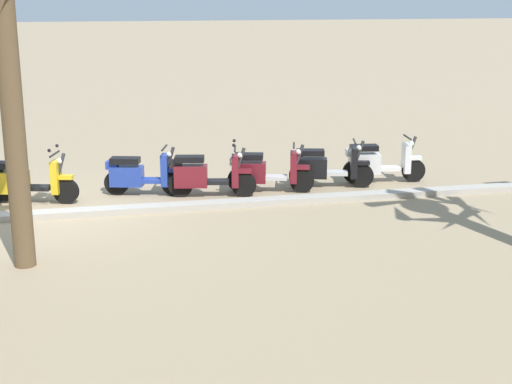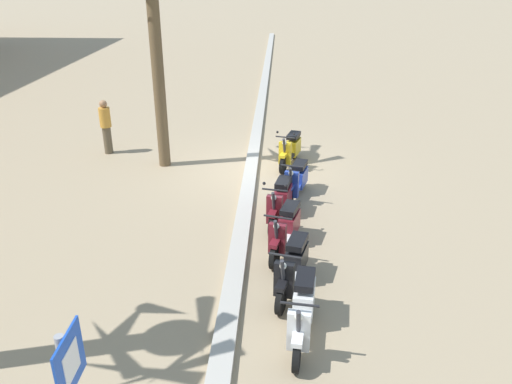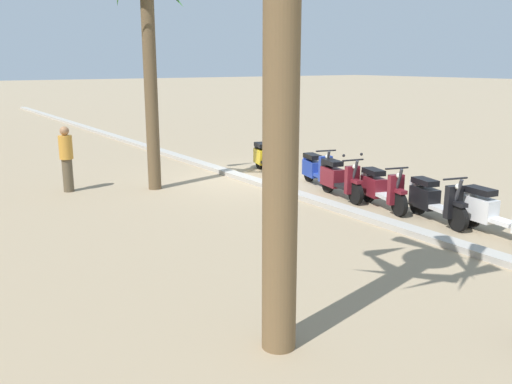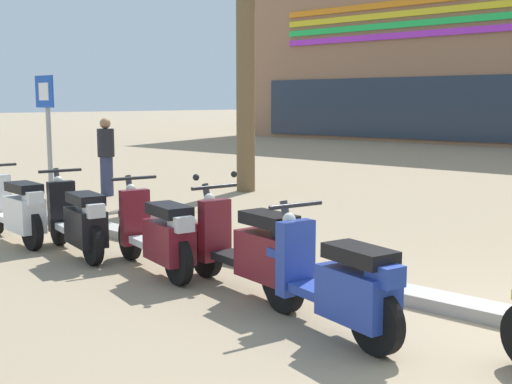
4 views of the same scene
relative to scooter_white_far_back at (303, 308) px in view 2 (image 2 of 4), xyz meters
The scene contains 10 objects.
ground_plane 7.01m from the scooter_white_far_back, ahead, with size 200.00×200.00×0.00m, color #9E896B.
curb_strip 7.03m from the scooter_white_far_back, ahead, with size 60.00×0.36×0.12m, color #ADA89E.
scooter_white_far_back is the anchor object (origin of this frame).
scooter_black_tail_end 1.28m from the scooter_white_far_back, ahead, with size 1.81×0.75×1.04m.
scooter_maroon_last_in_row 2.67m from the scooter_white_far_back, ahead, with size 1.81×0.76×1.04m.
scooter_maroon_mid_front 3.96m from the scooter_white_far_back, ahead, with size 1.82×0.69×1.17m.
scooter_blue_second_in_line 5.27m from the scooter_white_far_back, ahead, with size 1.70×0.73×1.04m.
scooter_yellow_gap_after_mid 7.54m from the scooter_white_far_back, ahead, with size 1.81×0.77×1.17m.
palm_tree_far_corner 9.11m from the scooter_white_far_back, 27.54° to the left, with size 2.24×2.42×5.98m.
pedestrian_by_palm_tree 10.02m from the scooter_white_far_back, 35.04° to the left, with size 0.34×0.34×1.68m.
Camera 2 is at (-13.50, -0.67, 5.46)m, focal length 35.69 mm.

